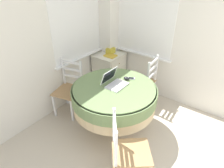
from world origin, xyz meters
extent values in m
cube|color=white|center=(-0.09, 2.91, 1.27)|extent=(4.22, 0.06, 2.55)
cube|color=white|center=(1.19, 2.87, 1.49)|extent=(1.10, 0.01, 1.42)
cube|color=white|center=(1.19, 2.84, 0.77)|extent=(1.18, 0.07, 0.02)
cube|color=white|center=(2.02, 2.05, 1.49)|extent=(0.01, 1.10, 1.42)
cube|color=white|center=(1.99, 2.05, 0.77)|extent=(0.07, 1.18, 0.02)
cube|color=white|center=(1.88, 2.74, 1.27)|extent=(0.28, 0.28, 2.55)
cylinder|color=#4C3D2D|center=(0.75, 1.78, 0.01)|extent=(0.36, 0.36, 0.03)
cylinder|color=#4C3D2D|center=(0.75, 1.78, 0.39)|extent=(0.11, 0.11, 0.71)
cylinder|color=#CCB284|center=(0.75, 1.78, 0.58)|extent=(1.19, 1.19, 0.33)
cylinder|color=#6B8451|center=(0.75, 1.78, 0.66)|extent=(1.22, 1.22, 0.17)
cylinder|color=#6B8451|center=(0.75, 1.78, 0.75)|extent=(1.16, 1.16, 0.02)
cube|color=white|center=(0.79, 1.76, 0.77)|extent=(0.31, 0.22, 0.02)
cube|color=silver|center=(0.79, 1.78, 0.78)|extent=(0.27, 0.13, 0.00)
cube|color=white|center=(0.79, 1.90, 0.88)|extent=(0.31, 0.08, 0.20)
cube|color=black|center=(0.79, 1.90, 0.88)|extent=(0.28, 0.07, 0.18)
ellipsoid|color=black|center=(1.02, 1.75, 0.79)|extent=(0.06, 0.09, 0.05)
cube|color=#B2B7BC|center=(1.09, 1.71, 0.77)|extent=(0.10, 0.12, 0.01)
cube|color=black|center=(1.09, 1.71, 0.77)|extent=(0.08, 0.09, 0.00)
cube|color=#A87F51|center=(0.61, 2.63, 0.43)|extent=(0.52, 0.49, 0.02)
cube|color=white|center=(0.39, 2.75, 0.21)|extent=(0.04, 0.04, 0.42)
cube|color=white|center=(0.47, 2.41, 0.21)|extent=(0.04, 0.04, 0.42)
cube|color=white|center=(0.75, 2.84, 0.21)|extent=(0.04, 0.04, 0.42)
cube|color=white|center=(0.84, 2.51, 0.21)|extent=(0.04, 0.04, 0.42)
cube|color=white|center=(0.75, 2.84, 0.68)|extent=(0.04, 0.04, 0.48)
cube|color=white|center=(0.84, 2.51, 0.68)|extent=(0.04, 0.04, 0.48)
cube|color=white|center=(0.80, 2.68, 0.86)|extent=(0.11, 0.34, 0.04)
cube|color=white|center=(0.80, 2.68, 0.74)|extent=(0.11, 0.34, 0.04)
cube|color=white|center=(0.80, 2.68, 0.61)|extent=(0.11, 0.34, 0.04)
cube|color=#A87F51|center=(1.61, 1.81, 0.43)|extent=(0.42, 0.45, 0.02)
cube|color=white|center=(1.77, 2.01, 0.21)|extent=(0.04, 0.04, 0.42)
cube|color=white|center=(1.43, 1.98, 0.21)|extent=(0.04, 0.04, 0.42)
cube|color=white|center=(1.79, 1.63, 0.21)|extent=(0.04, 0.04, 0.42)
cube|color=white|center=(1.45, 1.61, 0.21)|extent=(0.04, 0.04, 0.42)
cube|color=white|center=(1.79, 1.63, 0.68)|extent=(0.03, 0.03, 0.48)
cube|color=white|center=(1.45, 1.61, 0.68)|extent=(0.03, 0.03, 0.48)
cube|color=white|center=(1.62, 1.62, 0.86)|extent=(0.34, 0.04, 0.04)
cube|color=white|center=(1.62, 1.62, 0.74)|extent=(0.34, 0.04, 0.04)
cube|color=white|center=(1.62, 1.62, 0.61)|extent=(0.34, 0.04, 0.04)
cube|color=#A87F51|center=(0.18, 1.12, 0.43)|extent=(0.58, 0.58, 0.02)
cube|color=white|center=(0.43, 1.08, 0.21)|extent=(0.05, 0.05, 0.42)
cube|color=white|center=(0.20, 1.38, 0.21)|extent=(0.05, 0.05, 0.42)
cube|color=white|center=(-0.07, 1.16, 0.68)|extent=(0.05, 0.05, 0.48)
cube|color=white|center=(0.20, 1.38, 0.68)|extent=(0.05, 0.05, 0.48)
cube|color=white|center=(0.06, 1.27, 0.86)|extent=(0.28, 0.23, 0.04)
cube|color=white|center=(0.06, 1.27, 0.74)|extent=(0.28, 0.23, 0.04)
cube|color=white|center=(0.06, 1.27, 0.61)|extent=(0.28, 0.23, 0.04)
cube|color=silver|center=(1.71, 2.61, 0.35)|extent=(0.54, 0.46, 0.70)
cube|color=silver|center=(1.71, 2.61, 0.71)|extent=(0.56, 0.49, 0.02)
cube|color=white|center=(1.71, 2.37, 0.59)|extent=(0.47, 0.01, 0.20)
sphere|color=olive|center=(1.71, 2.36, 0.59)|extent=(0.02, 0.02, 0.02)
cube|color=white|center=(1.71, 2.37, 0.35)|extent=(0.47, 0.01, 0.20)
sphere|color=olive|center=(1.71, 2.36, 0.35)|extent=(0.02, 0.02, 0.02)
cube|color=white|center=(1.71, 2.37, 0.12)|extent=(0.47, 0.01, 0.20)
sphere|color=olive|center=(1.71, 2.36, 0.12)|extent=(0.02, 0.02, 0.02)
cube|color=gold|center=(1.76, 2.61, 0.78)|extent=(0.16, 0.12, 0.11)
cube|color=gold|center=(1.64, 2.52, 0.73)|extent=(0.17, 0.22, 0.02)
camera|label=1|loc=(-1.16, 0.39, 2.25)|focal=32.00mm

